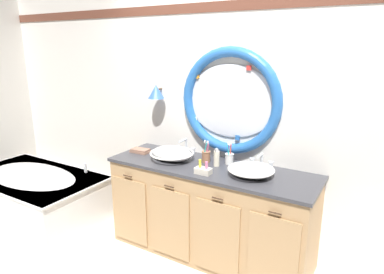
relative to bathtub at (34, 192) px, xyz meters
name	(u,v)px	position (x,y,z in m)	size (l,w,h in m)	color
ground_plane	(193,264)	(2.07, 0.17, -0.32)	(14.00, 14.00, 0.00)	silver
back_wall_assembly	(224,116)	(2.08, 0.76, 1.00)	(6.40, 0.26, 2.60)	silver
vanity_counter	(210,211)	(2.11, 0.42, 0.13)	(1.97, 0.65, 0.90)	tan
bathtub	(34,192)	(0.00, 0.00, 0.00)	(1.67, 0.95, 0.63)	white
sink_basin_left	(172,153)	(1.71, 0.39, 0.65)	(0.43, 0.43, 0.13)	white
sink_basin_right	(251,170)	(2.52, 0.39, 0.64)	(0.40, 0.40, 0.11)	white
faucet_set_left	(185,147)	(1.71, 0.64, 0.65)	(0.22, 0.15, 0.16)	silver
faucet_set_right	(261,161)	(2.52, 0.64, 0.64)	(0.23, 0.13, 0.13)	silver
toothbrush_holder_left	(206,156)	(2.02, 0.50, 0.64)	(0.09, 0.09, 0.22)	#996647
toothbrush_holder_right	(229,158)	(2.23, 0.57, 0.64)	(0.09, 0.09, 0.22)	white
soap_dispenser	(217,158)	(2.16, 0.46, 0.66)	(0.05, 0.06, 0.17)	#EFE5C6
folded_hand_towel	(140,151)	(1.29, 0.41, 0.60)	(0.20, 0.12, 0.04)	#936B56
toiletry_basket	(203,170)	(2.15, 0.22, 0.62)	(0.14, 0.08, 0.13)	beige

